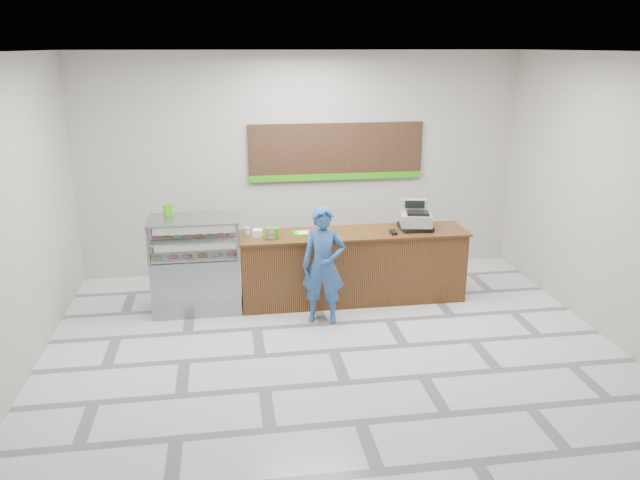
{
  "coord_description": "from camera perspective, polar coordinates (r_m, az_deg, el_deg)",
  "views": [
    {
      "loc": [
        -1.2,
        -6.75,
        3.56
      ],
      "look_at": [
        -0.03,
        0.9,
        1.14
      ],
      "focal_mm": 35.0,
      "sensor_mm": 36.0,
      "label": 1
    }
  ],
  "objects": [
    {
      "name": "ceiling",
      "position": [
        6.86,
        1.45,
        16.84
      ],
      "size": [
        7.0,
        7.0,
        0.0
      ],
      "primitive_type": "plane",
      "rotation": [
        3.14,
        0.0,
        0.0
      ],
      "color": "silver",
      "rests_on": "back_wall"
    },
    {
      "name": "display_case",
      "position": [
        8.8,
        -11.28,
        -2.12
      ],
      "size": [
        1.22,
        0.72,
        1.33
      ],
      "color": "gray",
      "rests_on": "floor"
    },
    {
      "name": "menu_board",
      "position": [
        10.0,
        1.51,
        7.99
      ],
      "size": [
        2.8,
        0.06,
        0.9
      ],
      "color": "black",
      "rests_on": "back_wall"
    },
    {
      "name": "floor",
      "position": [
        7.73,
        1.25,
        -10.09
      ],
      "size": [
        7.0,
        7.0,
        0.0
      ],
      "primitive_type": "plane",
      "color": "silver",
      "rests_on": "ground"
    },
    {
      "name": "customer",
      "position": [
        8.22,
        0.33,
        -2.33
      ],
      "size": [
        0.65,
        0.5,
        1.58
      ],
      "primitive_type": "imported",
      "rotation": [
        0.0,
        0.0,
        -0.22
      ],
      "color": "#295187",
      "rests_on": "floor"
    },
    {
      "name": "napkin_box",
      "position": [
        8.65,
        -5.74,
        0.62
      ],
      "size": [
        0.16,
        0.16,
        0.11
      ],
      "primitive_type": "cube",
      "rotation": [
        0.0,
        0.0,
        -0.3
      ],
      "color": "white",
      "rests_on": "sales_counter"
    },
    {
      "name": "cash_register",
      "position": [
        9.07,
        8.72,
        1.96
      ],
      "size": [
        0.52,
        0.53,
        0.41
      ],
      "rotation": [
        0.0,
        0.0,
        -0.2
      ],
      "color": "black",
      "rests_on": "sales_counter"
    },
    {
      "name": "promo_box",
      "position": [
        8.54,
        -4.34,
        0.61
      ],
      "size": [
        0.19,
        0.14,
        0.16
      ],
      "primitive_type": "cube",
      "rotation": [
        0.0,
        0.0,
        -0.15
      ],
      "color": "#31A412",
      "rests_on": "sales_counter"
    },
    {
      "name": "straw_cup",
      "position": [
        8.75,
        -6.7,
        0.8
      ],
      "size": [
        0.07,
        0.07,
        0.11
      ],
      "primitive_type": "cylinder",
      "color": "silver",
      "rests_on": "sales_counter"
    },
    {
      "name": "back_wall",
      "position": [
        9.99,
        -1.67,
        6.91
      ],
      "size": [
        7.0,
        0.0,
        7.0
      ],
      "primitive_type": "plane",
      "rotation": [
        1.57,
        0.0,
        0.0
      ],
      "color": "#B5B1A7",
      "rests_on": "floor"
    },
    {
      "name": "sales_counter",
      "position": [
        9.01,
        3.02,
        -2.4
      ],
      "size": [
        3.26,
        0.76,
        1.03
      ],
      "color": "brown",
      "rests_on": "floor"
    },
    {
      "name": "green_cup_left",
      "position": [
        8.83,
        -13.84,
        2.67
      ],
      "size": [
        0.09,
        0.09,
        0.14
      ],
      "primitive_type": "cylinder",
      "color": "#31A412",
      "rests_on": "display_case"
    },
    {
      "name": "donut_decal",
      "position": [
        9.01,
        8.21,
        0.87
      ],
      "size": [
        0.14,
        0.14,
        0.0
      ],
      "primitive_type": "cylinder",
      "color": "pink",
      "rests_on": "sales_counter"
    },
    {
      "name": "card_terminal",
      "position": [
        8.81,
        6.72,
        0.69
      ],
      "size": [
        0.08,
        0.17,
        0.04
      ],
      "primitive_type": "cube",
      "rotation": [
        0.0,
        0.0,
        -0.0
      ],
      "color": "black",
      "rests_on": "sales_counter"
    },
    {
      "name": "green_cup_right",
      "position": [
        8.84,
        -13.55,
        2.75
      ],
      "size": [
        0.09,
        0.09,
        0.15
      ],
      "primitive_type": "cylinder",
      "color": "#31A412",
      "rests_on": "display_case"
    },
    {
      "name": "serving_tray",
      "position": [
        8.78,
        -1.42,
        0.66
      ],
      "size": [
        0.33,
        0.24,
        0.02
      ],
      "rotation": [
        0.0,
        0.0,
        0.02
      ],
      "color": "#23D900",
      "rests_on": "sales_counter"
    }
  ]
}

